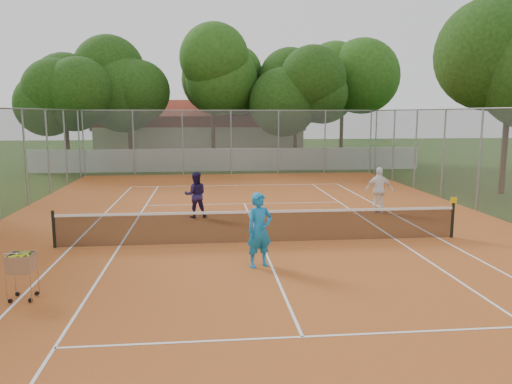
{
  "coord_description": "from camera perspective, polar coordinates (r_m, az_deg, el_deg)",
  "views": [
    {
      "loc": [
        -1.61,
        -14.33,
        3.81
      ],
      "look_at": [
        0.0,
        1.5,
        1.3
      ],
      "focal_mm": 35.0,
      "sensor_mm": 36.0,
      "label": 1
    }
  ],
  "objects": [
    {
      "name": "ground",
      "position": [
        14.92,
        0.59,
        -5.84
      ],
      "size": [
        120.0,
        120.0,
        0.0
      ],
      "primitive_type": "plane",
      "color": "#1D380F",
      "rests_on": "ground"
    },
    {
      "name": "court_pad",
      "position": [
        14.91,
        0.59,
        -5.8
      ],
      "size": [
        18.0,
        34.0,
        0.02
      ],
      "primitive_type": "cube",
      "color": "#AE5622",
      "rests_on": "ground"
    },
    {
      "name": "court_lines",
      "position": [
        14.91,
        0.59,
        -5.75
      ],
      "size": [
        10.98,
        23.78,
        0.01
      ],
      "primitive_type": "cube",
      "color": "white",
      "rests_on": "court_pad"
    },
    {
      "name": "tennis_net",
      "position": [
        14.79,
        0.59,
        -3.93
      ],
      "size": [
        11.88,
        0.1,
        0.98
      ],
      "primitive_type": "cube",
      "color": "black",
      "rests_on": "court_pad"
    },
    {
      "name": "perimeter_fence",
      "position": [
        14.53,
        0.6,
        1.81
      ],
      "size": [
        18.0,
        34.0,
        4.0
      ],
      "primitive_type": "cube",
      "color": "slate",
      "rests_on": "ground"
    },
    {
      "name": "boundary_wall",
      "position": [
        33.51,
        -3.03,
        3.72
      ],
      "size": [
        26.0,
        0.3,
        1.5
      ],
      "primitive_type": "cube",
      "color": "silver",
      "rests_on": "ground"
    },
    {
      "name": "clubhouse",
      "position": [
        43.36,
        -6.36,
        6.79
      ],
      "size": [
        16.4,
        9.0,
        4.4
      ],
      "primitive_type": "cube",
      "color": "beige",
      "rests_on": "ground"
    },
    {
      "name": "tropical_trees",
      "position": [
        36.39,
        -3.32,
        10.83
      ],
      "size": [
        29.0,
        19.0,
        10.0
      ],
      "primitive_type": "cube",
      "color": "black",
      "rests_on": "ground"
    },
    {
      "name": "player_near",
      "position": [
        12.39,
        0.4,
        -4.37
      ],
      "size": [
        0.8,
        0.66,
        1.87
      ],
      "primitive_type": "imported",
      "rotation": [
        0.0,
        0.0,
        0.37
      ],
      "color": "#167ABF",
      "rests_on": "court_pad"
    },
    {
      "name": "player_far_left",
      "position": [
        18.4,
        -6.92,
        -0.31
      ],
      "size": [
        0.87,
        0.7,
        1.69
      ],
      "primitive_type": "imported",
      "rotation": [
        0.0,
        0.0,
        3.22
      ],
      "color": "#211644",
      "rests_on": "court_pad"
    },
    {
      "name": "player_far_right",
      "position": [
        19.74,
        13.91,
        0.23
      ],
      "size": [
        1.11,
        0.69,
        1.76
      ],
      "primitive_type": "imported",
      "rotation": [
        0.0,
        0.0,
        2.87
      ],
      "color": "white",
      "rests_on": "court_pad"
    },
    {
      "name": "ball_hopper",
      "position": [
        11.37,
        -25.16,
        -8.57
      ],
      "size": [
        0.66,
        0.66,
        1.06
      ],
      "primitive_type": "cube",
      "rotation": [
        0.0,
        0.0,
        0.36
      ],
      "color": "#AAAAB1",
      "rests_on": "court_pad"
    }
  ]
}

